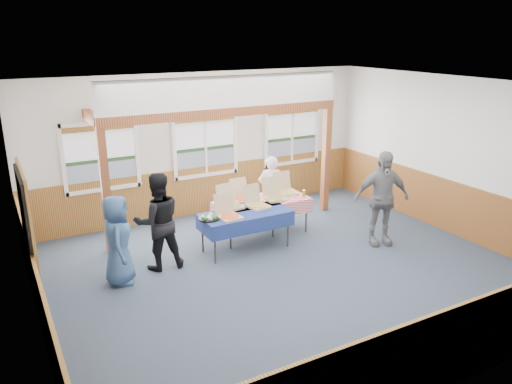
% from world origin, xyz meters
% --- Properties ---
extents(floor, '(8.00, 8.00, 0.00)m').
position_xyz_m(floor, '(0.00, 0.00, 0.00)').
color(floor, '#293143').
rests_on(floor, ground).
extents(ceiling, '(8.00, 8.00, 0.00)m').
position_xyz_m(ceiling, '(0.00, 0.00, 3.20)').
color(ceiling, white).
rests_on(ceiling, wall_back).
extents(wall_back, '(8.00, 0.00, 8.00)m').
position_xyz_m(wall_back, '(0.00, 3.50, 1.60)').
color(wall_back, silver).
rests_on(wall_back, floor).
extents(wall_front, '(8.00, 0.00, 8.00)m').
position_xyz_m(wall_front, '(0.00, -3.50, 1.60)').
color(wall_front, silver).
rests_on(wall_front, floor).
extents(wall_left, '(0.00, 8.00, 8.00)m').
position_xyz_m(wall_left, '(-4.00, 0.00, 1.60)').
color(wall_left, silver).
rests_on(wall_left, floor).
extents(wall_right, '(0.00, 8.00, 8.00)m').
position_xyz_m(wall_right, '(4.00, 0.00, 1.60)').
color(wall_right, silver).
rests_on(wall_right, floor).
extents(wainscot_back, '(7.98, 0.05, 1.10)m').
position_xyz_m(wainscot_back, '(0.00, 3.48, 0.55)').
color(wainscot_back, brown).
rests_on(wainscot_back, floor).
extents(wainscot_front, '(7.98, 0.05, 1.10)m').
position_xyz_m(wainscot_front, '(0.00, -3.48, 0.55)').
color(wainscot_front, brown).
rests_on(wainscot_front, floor).
extents(wainscot_left, '(0.05, 6.98, 1.10)m').
position_xyz_m(wainscot_left, '(-3.98, 0.00, 0.55)').
color(wainscot_left, brown).
rests_on(wainscot_left, floor).
extents(wainscot_right, '(0.05, 6.98, 1.10)m').
position_xyz_m(wainscot_right, '(3.98, 0.00, 0.55)').
color(wainscot_right, brown).
rests_on(wainscot_right, floor).
extents(cased_opening, '(0.06, 1.30, 2.10)m').
position_xyz_m(cased_opening, '(-3.96, 0.90, 1.05)').
color(cased_opening, '#2D2D2D').
rests_on(cased_opening, wall_left).
extents(window_left, '(1.56, 0.10, 1.46)m').
position_xyz_m(window_left, '(-2.30, 3.46, 1.68)').
color(window_left, white).
rests_on(window_left, wall_back).
extents(window_mid, '(1.56, 0.10, 1.46)m').
position_xyz_m(window_mid, '(0.00, 3.46, 1.68)').
color(window_mid, white).
rests_on(window_mid, wall_back).
extents(window_right, '(1.56, 0.10, 1.46)m').
position_xyz_m(window_right, '(2.30, 3.46, 1.68)').
color(window_right, white).
rests_on(window_right, wall_back).
extents(post_left, '(0.15, 0.15, 2.40)m').
position_xyz_m(post_left, '(-2.50, 2.30, 1.20)').
color(post_left, '#642E16').
rests_on(post_left, floor).
extents(post_right, '(0.15, 0.15, 2.40)m').
position_xyz_m(post_right, '(2.50, 2.30, 1.20)').
color(post_right, '#642E16').
rests_on(post_right, floor).
extents(cross_beam, '(5.15, 0.18, 0.18)m').
position_xyz_m(cross_beam, '(0.00, 2.30, 2.49)').
color(cross_beam, '#642E16').
rests_on(cross_beam, post_left).
extents(table_left, '(1.88, 1.36, 0.76)m').
position_xyz_m(table_left, '(-0.19, 1.16, 0.70)').
color(table_left, '#2D2D2D').
rests_on(table_left, floor).
extents(table_right, '(2.09, 1.36, 0.76)m').
position_xyz_m(table_right, '(0.44, 1.66, 0.70)').
color(table_right, '#2D2D2D').
rests_on(table_right, floor).
extents(pizza_box_a, '(0.42, 0.50, 0.42)m').
position_xyz_m(pizza_box_a, '(-0.59, 1.05, 0.82)').
color(pizza_box_a, tan).
rests_on(pizza_box_a, table_left).
extents(pizza_box_b, '(0.44, 0.51, 0.41)m').
position_xyz_m(pizza_box_b, '(0.15, 1.32, 0.82)').
color(pizza_box_b, tan).
rests_on(pizza_box_b, table_left).
extents(pizza_box_c, '(0.44, 0.52, 0.43)m').
position_xyz_m(pizza_box_c, '(-0.31, 1.56, 0.82)').
color(pizza_box_c, tan).
rests_on(pizza_box_c, table_right).
extents(pizza_box_d, '(0.38, 0.47, 0.41)m').
position_xyz_m(pizza_box_d, '(0.09, 1.85, 0.82)').
color(pizza_box_d, tan).
rests_on(pizza_box_d, table_right).
extents(pizza_box_e, '(0.44, 0.51, 0.42)m').
position_xyz_m(pizza_box_e, '(0.70, 1.58, 0.82)').
color(pizza_box_e, tan).
rests_on(pizza_box_e, table_right).
extents(pizza_box_f, '(0.44, 0.51, 0.43)m').
position_xyz_m(pizza_box_f, '(1.10, 1.80, 0.82)').
color(pizza_box_f, tan).
rests_on(pizza_box_f, table_right).
extents(veggie_tray, '(0.39, 0.39, 0.09)m').
position_xyz_m(veggie_tray, '(-0.94, 1.16, 0.79)').
color(veggie_tray, black).
rests_on(veggie_tray, table_left).
extents(drink_glass, '(0.07, 0.07, 0.15)m').
position_xyz_m(drink_glass, '(1.29, 1.41, 0.83)').
color(drink_glass, '#AA7F1C').
rests_on(drink_glass, table_right).
extents(woman_white, '(0.63, 0.51, 1.50)m').
position_xyz_m(woman_white, '(0.95, 2.17, 0.75)').
color(woman_white, white).
rests_on(woman_white, floor).
extents(woman_black, '(0.90, 0.73, 1.75)m').
position_xyz_m(woman_black, '(-1.88, 1.21, 0.88)').
color(woman_black, black).
rests_on(woman_black, floor).
extents(man_blue, '(0.66, 0.85, 1.53)m').
position_xyz_m(man_blue, '(-2.64, 0.99, 0.76)').
color(man_blue, '#32527E').
rests_on(man_blue, floor).
extents(person_grey, '(1.19, 0.80, 1.88)m').
position_xyz_m(person_grey, '(2.26, 0.16, 0.94)').
color(person_grey, slate).
rests_on(person_grey, floor).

